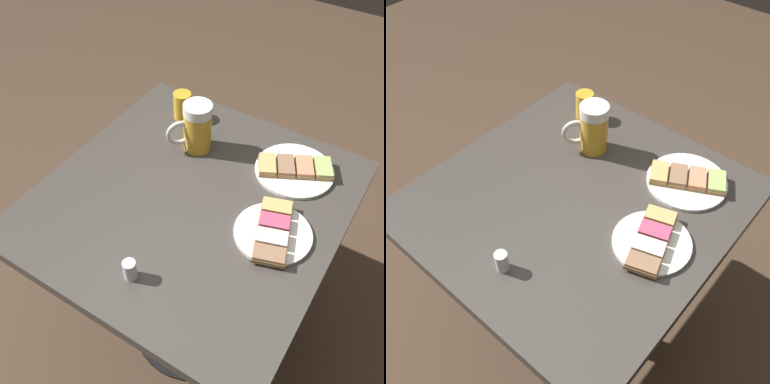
# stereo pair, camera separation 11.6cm
# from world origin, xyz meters

# --- Properties ---
(ground_plane) EXTENTS (6.00, 6.00, 0.00)m
(ground_plane) POSITION_xyz_m (0.00, 0.00, 0.00)
(ground_plane) COLOR #4C3828
(cafe_table) EXTENTS (0.77, 0.80, 0.73)m
(cafe_table) POSITION_xyz_m (0.00, 0.00, 0.58)
(cafe_table) COLOR black
(cafe_table) RESTS_ON ground_plane
(plate_near) EXTENTS (0.22, 0.22, 0.03)m
(plate_near) POSITION_xyz_m (-0.19, -0.24, 0.74)
(plate_near) COLOR white
(plate_near) RESTS_ON cafe_table
(plate_far) EXTENTS (0.19, 0.21, 0.03)m
(plate_far) POSITION_xyz_m (-0.24, 0.00, 0.74)
(plate_far) COLOR white
(plate_far) RESTS_ON cafe_table
(beer_mug) EXTENTS (0.11, 0.12, 0.15)m
(beer_mug) POSITION_xyz_m (0.10, -0.18, 0.80)
(beer_mug) COLOR gold
(beer_mug) RESTS_ON cafe_table
(beer_glass_small) EXTENTS (0.06, 0.06, 0.09)m
(beer_glass_small) POSITION_xyz_m (0.21, -0.28, 0.77)
(beer_glass_small) COLOR gold
(beer_glass_small) RESTS_ON cafe_table
(salt_shaker) EXTENTS (0.03, 0.03, 0.05)m
(salt_shaker) POSITION_xyz_m (-0.01, 0.28, 0.75)
(salt_shaker) COLOR silver
(salt_shaker) RESTS_ON cafe_table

